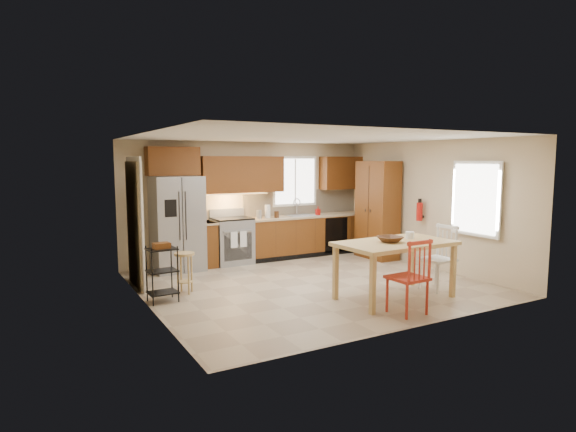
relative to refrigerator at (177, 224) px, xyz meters
The scene contains 33 objects.
floor 2.87m from the refrigerator, 51.34° to the right, with size 5.50×5.50×0.00m, color tan.
ceiling 3.15m from the refrigerator, 51.34° to the right, with size 5.50×5.00×0.02m, color silver.
wall_back 1.77m from the refrigerator, 12.44° to the left, with size 5.50×0.02×2.50m, color #CCB793.
wall_front 4.94m from the refrigerator, 69.82° to the right, with size 5.50×0.02×2.50m, color #CCB793.
wall_left 2.39m from the refrigerator, 116.29° to the right, with size 0.02×5.00×2.50m, color #CCB793.
wall_right 4.94m from the refrigerator, 25.53° to the right, with size 0.02×5.00×2.50m, color #CCB793.
refrigerator is the anchor object (origin of this frame).
range_stove 1.24m from the refrigerator, ahead, with size 0.76×0.63×0.92m, color gray.
base_cabinet_narrow 0.76m from the refrigerator, ahead, with size 0.30×0.60×0.90m, color #5C2E11.
base_cabinet_run 3.03m from the refrigerator, ahead, with size 2.92×0.60×0.90m, color #5C2E11.
dishwasher 3.59m from the refrigerator, ahead, with size 0.60×0.02×0.78m, color black.
backsplash 3.02m from the refrigerator, ahead, with size 2.92×0.03×0.55m, color beige.
upper_over_fridge 1.21m from the refrigerator, 90.00° to the left, with size 1.00×0.35×0.55m, color #582A0E.
upper_left_block 1.73m from the refrigerator, ahead, with size 1.80×0.35×0.75m, color #582A0E.
upper_right_block 4.06m from the refrigerator, ahead, with size 1.00×0.35×0.75m, color #582A0E.
window_back 2.92m from the refrigerator, ahead, with size 1.12×0.04×1.12m, color white.
sink 2.80m from the refrigerator, ahead, with size 0.62×0.46×0.16m, color gray.
undercab_glow 1.27m from the refrigerator, ahead, with size 1.60×0.30×0.01m, color #FFBF66.
soap_bottle 3.18m from the refrigerator, ahead, with size 0.09×0.09×0.19m, color #AA110B.
paper_towel 1.95m from the refrigerator, ahead, with size 0.12×0.12×0.28m, color silver.
canister_steel 1.75m from the refrigerator, ahead, with size 0.11×0.11×0.18m, color gray.
canister_wood 2.15m from the refrigerator, ahead, with size 0.10×0.10×0.14m, color #452312.
pantry 4.23m from the refrigerator, 12.62° to the right, with size 0.50×0.95×2.10m, color #5C2E11.
fire_extinguisher 4.76m from the refrigerator, 24.52° to the right, with size 0.12×0.12×0.36m, color #AA110B.
window_right 5.50m from the refrigerator, 36.79° to the right, with size 0.04×1.02×1.32m, color white.
doorway 1.28m from the refrigerator, 139.62° to the right, with size 0.04×0.95×2.10m, color #8C7A59.
dining_table 4.25m from the refrigerator, 55.82° to the right, with size 1.79×1.01×0.87m, color tan, non-canonical shape.
chair_red 4.62m from the refrigerator, 63.99° to the right, with size 0.49×0.49×1.05m, color #AA2B1A, non-canonical shape.
chair_white 4.80m from the refrigerator, 46.02° to the right, with size 0.49×0.49×1.05m, color silver, non-canonical shape.
table_bowl 4.16m from the refrigerator, 57.10° to the right, with size 0.36×0.36×0.09m, color #452312.
table_jar 4.36m from the refrigerator, 50.74° to the right, with size 0.15×0.15×0.18m, color silver.
bar_stool 1.78m from the refrigerator, 102.59° to the right, with size 0.32×0.32×0.66m, color tan, non-canonical shape.
utility_cart 2.15m from the refrigerator, 112.45° to the right, with size 0.43×0.33×0.85m, color black, non-canonical shape.
Camera 1 is at (-4.27, -6.89, 2.13)m, focal length 30.00 mm.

